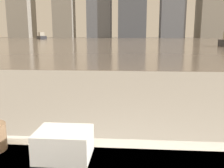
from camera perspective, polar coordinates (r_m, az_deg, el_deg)
name	(u,v)px	position (r m, az deg, el deg)	size (l,w,h in m)	color
towel_stack	(64,144)	(1.10, -10.95, -13.28)	(0.23, 0.18, 0.12)	white
harbor_water	(131,40)	(62.21, 4.38, 10.04)	(180.00, 110.00, 0.01)	gray
harbor_boat_4	(42,37)	(77.60, -15.80, 10.37)	(4.36, 5.44, 1.98)	#2D2D33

